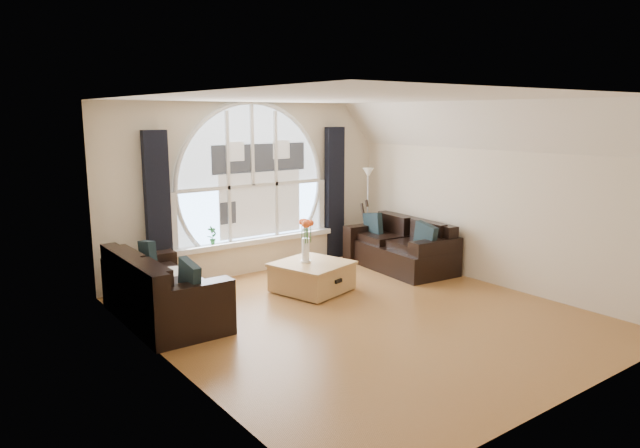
{
  "coord_description": "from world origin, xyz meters",
  "views": [
    {
      "loc": [
        -4.57,
        -5.25,
        2.51
      ],
      "look_at": [
        0.0,
        0.9,
        1.05
      ],
      "focal_mm": 32.31,
      "sensor_mm": 36.0,
      "label": 1
    }
  ],
  "objects_px": {
    "vase_flowers": "(306,236)",
    "floor_lamp": "(368,213)",
    "coffee_chest": "(312,275)",
    "guitar": "(362,229)",
    "potted_plant": "(212,235)",
    "sofa_right": "(400,245)",
    "sofa_left": "(164,289)"
  },
  "relations": [
    {
      "from": "vase_flowers",
      "to": "floor_lamp",
      "type": "relative_size",
      "value": 0.44
    },
    {
      "from": "coffee_chest",
      "to": "guitar",
      "type": "bearing_deg",
      "value": 14.1
    },
    {
      "from": "coffee_chest",
      "to": "potted_plant",
      "type": "bearing_deg",
      "value": 105.83
    },
    {
      "from": "guitar",
      "to": "potted_plant",
      "type": "height_order",
      "value": "guitar"
    },
    {
      "from": "sofa_right",
      "to": "guitar",
      "type": "xyz_separation_m",
      "value": [
        -0.05,
        0.89,
        0.13
      ]
    },
    {
      "from": "sofa_right",
      "to": "guitar",
      "type": "height_order",
      "value": "guitar"
    },
    {
      "from": "guitar",
      "to": "floor_lamp",
      "type": "bearing_deg",
      "value": -23.86
    },
    {
      "from": "sofa_right",
      "to": "vase_flowers",
      "type": "xyz_separation_m",
      "value": [
        -1.95,
        -0.08,
        0.42
      ]
    },
    {
      "from": "sofa_left",
      "to": "guitar",
      "type": "height_order",
      "value": "guitar"
    },
    {
      "from": "sofa_right",
      "to": "potted_plant",
      "type": "relative_size",
      "value": 6.4
    },
    {
      "from": "coffee_chest",
      "to": "guitar",
      "type": "relative_size",
      "value": 0.9
    },
    {
      "from": "sofa_left",
      "to": "floor_lamp",
      "type": "distance_m",
      "value": 4.22
    },
    {
      "from": "sofa_left",
      "to": "potted_plant",
      "type": "relative_size",
      "value": 6.76
    },
    {
      "from": "guitar",
      "to": "potted_plant",
      "type": "bearing_deg",
      "value": 152.36
    },
    {
      "from": "sofa_left",
      "to": "sofa_right",
      "type": "height_order",
      "value": "sofa_left"
    },
    {
      "from": "sofa_right",
      "to": "sofa_left",
      "type": "bearing_deg",
      "value": -174.37
    },
    {
      "from": "vase_flowers",
      "to": "potted_plant",
      "type": "xyz_separation_m",
      "value": [
        -0.8,
        1.35,
        -0.12
      ]
    },
    {
      "from": "potted_plant",
      "to": "vase_flowers",
      "type": "bearing_deg",
      "value": -59.41
    },
    {
      "from": "sofa_right",
      "to": "potted_plant",
      "type": "xyz_separation_m",
      "value": [
        -2.75,
        1.27,
        0.29
      ]
    },
    {
      "from": "vase_flowers",
      "to": "guitar",
      "type": "relative_size",
      "value": 0.66
    },
    {
      "from": "coffee_chest",
      "to": "sofa_right",
      "type": "bearing_deg",
      "value": -10.93
    },
    {
      "from": "sofa_left",
      "to": "potted_plant",
      "type": "xyz_separation_m",
      "value": [
        1.29,
        1.29,
        0.29
      ]
    },
    {
      "from": "sofa_left",
      "to": "potted_plant",
      "type": "height_order",
      "value": "potted_plant"
    },
    {
      "from": "coffee_chest",
      "to": "floor_lamp",
      "type": "distance_m",
      "value": 2.28
    },
    {
      "from": "coffee_chest",
      "to": "vase_flowers",
      "type": "height_order",
      "value": "vase_flowers"
    },
    {
      "from": "floor_lamp",
      "to": "potted_plant",
      "type": "distance_m",
      "value": 2.84
    },
    {
      "from": "coffee_chest",
      "to": "floor_lamp",
      "type": "relative_size",
      "value": 0.6
    },
    {
      "from": "sofa_left",
      "to": "coffee_chest",
      "type": "bearing_deg",
      "value": -2.81
    },
    {
      "from": "sofa_left",
      "to": "guitar",
      "type": "bearing_deg",
      "value": 13.49
    },
    {
      "from": "vase_flowers",
      "to": "potted_plant",
      "type": "height_order",
      "value": "vase_flowers"
    },
    {
      "from": "floor_lamp",
      "to": "coffee_chest",
      "type": "bearing_deg",
      "value": -152.11
    },
    {
      "from": "sofa_left",
      "to": "vase_flowers",
      "type": "height_order",
      "value": "vase_flowers"
    }
  ]
}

